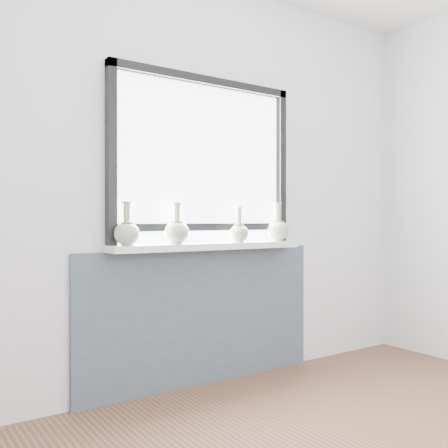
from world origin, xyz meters
TOP-DOWN VIEW (x-y plane):
  - back_wall at (0.00, 1.81)m, footprint 3.60×0.02m
  - apron_panel at (0.00, 1.78)m, footprint 1.70×0.03m
  - windowsill at (0.00, 1.71)m, footprint 1.32×0.18m
  - window at (0.00, 1.77)m, footprint 1.30×0.06m
  - vase_a at (-0.56, 1.69)m, footprint 0.14×0.14m
  - vase_b at (-0.24, 1.70)m, footprint 0.15×0.15m
  - vase_c at (0.21, 1.69)m, footprint 0.13×0.13m
  - vase_d at (0.56, 1.72)m, footprint 0.16×0.16m

SIDE VIEW (x-z plane):
  - apron_panel at x=0.00m, z-range 0.00..0.86m
  - windowsill at x=0.00m, z-range 0.86..0.90m
  - vase_c at x=0.21m, z-range 0.85..1.08m
  - vase_a at x=-0.56m, z-range 0.85..1.10m
  - vase_b at x=-0.24m, z-range 0.86..1.10m
  - vase_d at x=0.56m, z-range 0.85..1.12m
  - back_wall at x=0.00m, z-range 0.00..2.60m
  - window at x=0.00m, z-range 0.92..1.97m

